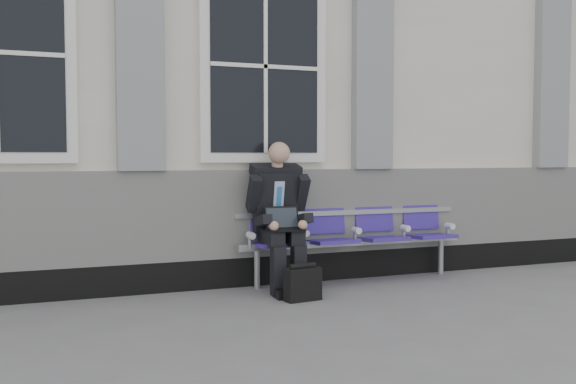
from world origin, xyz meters
name	(u,v)px	position (x,y,z in m)	size (l,w,h in m)	color
ground	(282,321)	(0.00, 0.00, 0.00)	(70.00, 70.00, 0.00)	slate
station_building	(186,88)	(-0.02, 3.47, 2.22)	(14.40, 4.40, 4.49)	silver
bench	(353,230)	(1.32, 1.32, 0.55)	(2.60, 0.47, 0.91)	#9EA0A3
businessman	(279,211)	(0.41, 1.18, 0.79)	(0.61, 0.83, 1.48)	black
briefcase	(303,283)	(0.44, 0.63, 0.16)	(0.36, 0.19, 0.35)	black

